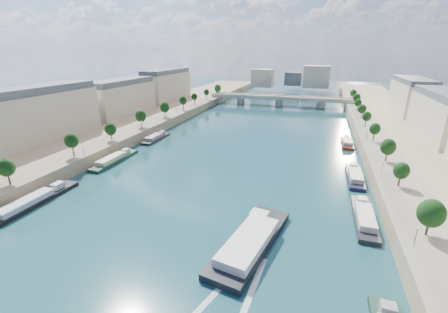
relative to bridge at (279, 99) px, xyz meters
The scene contains 16 objects.
ground 127.16m from the bridge, 90.00° to the right, with size 700.00×700.00×0.00m, color #0B2231.
quay_left 146.07m from the bridge, 119.54° to the right, with size 44.00×520.00×5.00m, color #9E8460.
quay_right 146.07m from the bridge, 60.46° to the right, with size 44.00×520.00×5.00m, color #9E8460.
pave_left 139.26m from the bridge, 114.16° to the right, with size 14.00×520.00×0.10m, color gray.
pave_right 139.26m from the bridge, 65.84° to the right, with size 14.00×520.00×0.10m, color gray.
trees_left 136.73m from the bridge, 113.74° to the right, with size 4.80×268.80×8.26m.
trees_right 129.45m from the bridge, 64.83° to the right, with size 4.80×268.80×8.26m.
lamps_left 146.80m from the bridge, 110.96° to the right, with size 0.36×200.36×4.28m.
lamps_right 132.90m from the bridge, 66.73° to the right, with size 0.36×200.36×4.28m.
buildings_left 143.50m from the bridge, 126.45° to the right, with size 16.00×226.00×23.20m.
skyline 93.01m from the bridge, 88.02° to the left, with size 79.00×42.00×22.00m.
bridge is the anchor object (origin of this frame).
tour_barge 186.97m from the bridge, 84.10° to the right, with size 14.26×32.12×4.21m.
wake 203.43m from the bridge, 84.58° to the right, with size 12.17×26.03×0.04m.
moored_barges_left 188.17m from the bridge, 104.00° to the right, with size 5.00×152.20×3.60m.
moored_barges_right 175.86m from the bridge, 75.00° to the right, with size 5.00×168.33×3.60m.
Camera 1 is at (31.13, -16.10, 42.84)m, focal length 24.00 mm.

